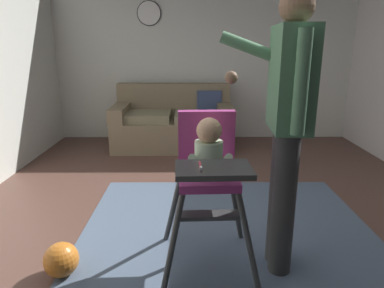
{
  "coord_description": "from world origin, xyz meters",
  "views": [
    {
      "loc": [
        -0.22,
        -2.34,
        1.37
      ],
      "look_at": [
        -0.21,
        -0.37,
        0.81
      ],
      "focal_mm": 32.12,
      "sensor_mm": 36.0,
      "label": 1
    }
  ],
  "objects_px": {
    "toy_ball": "(61,260)",
    "wall_clock": "(149,13)",
    "couch": "(174,123)",
    "adult_standing": "(287,122)",
    "high_chair": "(208,163)"
  },
  "relations": [
    {
      "from": "toy_ball",
      "to": "wall_clock",
      "type": "bearing_deg",
      "value": 86.28
    },
    {
      "from": "couch",
      "to": "toy_ball",
      "type": "xyz_separation_m",
      "value": [
        -0.57,
        -2.89,
        -0.23
      ]
    },
    {
      "from": "adult_standing",
      "to": "wall_clock",
      "type": "relative_size",
      "value": 4.83
    },
    {
      "from": "couch",
      "to": "wall_clock",
      "type": "distance_m",
      "value": 1.61
    },
    {
      "from": "toy_ball",
      "to": "wall_clock",
      "type": "distance_m",
      "value": 3.79
    },
    {
      "from": "high_chair",
      "to": "wall_clock",
      "type": "relative_size",
      "value": 2.86
    },
    {
      "from": "adult_standing",
      "to": "wall_clock",
      "type": "xyz_separation_m",
      "value": [
        -1.14,
        3.27,
        0.88
      ]
    },
    {
      "from": "couch",
      "to": "high_chair",
      "type": "bearing_deg",
      "value": 6.97
    },
    {
      "from": "couch",
      "to": "adult_standing",
      "type": "xyz_separation_m",
      "value": [
        0.79,
        -2.8,
        0.62
      ]
    },
    {
      "from": "adult_standing",
      "to": "toy_ball",
      "type": "height_order",
      "value": "adult_standing"
    },
    {
      "from": "high_chair",
      "to": "toy_ball",
      "type": "relative_size",
      "value": 4.62
    },
    {
      "from": "high_chair",
      "to": "wall_clock",
      "type": "distance_m",
      "value": 3.49
    },
    {
      "from": "adult_standing",
      "to": "toy_ball",
      "type": "bearing_deg",
      "value": 8.51
    },
    {
      "from": "high_chair",
      "to": "wall_clock",
      "type": "xyz_separation_m",
      "value": [
        -0.69,
        3.23,
        1.14
      ]
    },
    {
      "from": "adult_standing",
      "to": "toy_ball",
      "type": "relative_size",
      "value": 7.8
    }
  ]
}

